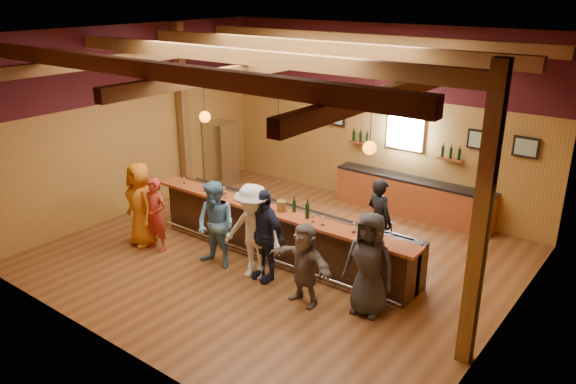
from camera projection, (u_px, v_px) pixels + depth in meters
name	position (u px, v px, depth m)	size (l,w,h in m)	color
room	(280.00, 104.00, 10.68)	(9.04, 9.00, 4.52)	brown
bar_counter	(284.00, 231.00, 11.68)	(6.30, 1.07, 1.11)	black
back_bar_cabinet	(412.00, 197.00, 13.69)	(4.00, 0.52, 0.95)	maroon
window	(406.00, 130.00, 13.54)	(0.95, 0.09, 0.95)	silver
framed_pictures	(440.00, 134.00, 13.02)	(5.35, 0.05, 0.45)	black
wine_shelves	(403.00, 148.00, 13.63)	(3.00, 0.18, 0.30)	maroon
pendant_lights	(279.00, 130.00, 10.81)	(4.24, 0.24, 1.37)	black
stainless_fridge	(221.00, 154.00, 15.71)	(0.70, 0.70, 1.80)	silver
customer_orange	(141.00, 204.00, 12.01)	(0.91, 0.59, 1.86)	#C06512
customer_redvest	(156.00, 215.00, 11.79)	(0.58, 0.38, 1.59)	#A0291D
customer_denim	(216.00, 225.00, 11.08)	(0.86, 0.67, 1.78)	#5582AA
customer_white	(253.00, 232.00, 10.63)	(1.22, 0.70, 1.90)	silver
customer_navy	(264.00, 235.00, 10.57)	(1.07, 0.45, 1.83)	#1A1E34
customer_brown	(304.00, 264.00, 9.80)	(1.41, 0.45, 1.53)	#655950
customer_dark	(369.00, 264.00, 9.46)	(0.90, 0.59, 1.84)	#2A292C
bartender	(379.00, 220.00, 11.36)	(0.64, 0.42, 1.75)	black
ice_bucket	(282.00, 206.00, 11.14)	(0.19, 0.19, 0.21)	brown
bottle_a	(294.00, 206.00, 11.09)	(0.07, 0.07, 0.32)	black
bottle_b	(307.00, 211.00, 10.78)	(0.08, 0.08, 0.39)	black
glass_a	(184.00, 178.00, 12.69)	(0.07, 0.07, 0.16)	silver
glass_b	(204.00, 186.00, 12.20)	(0.08, 0.08, 0.18)	silver
glass_c	(224.00, 189.00, 12.00)	(0.08, 0.08, 0.19)	silver
glass_d	(225.00, 192.00, 11.85)	(0.07, 0.07, 0.16)	silver
glass_e	(254.00, 197.00, 11.53)	(0.08, 0.08, 0.18)	silver
glass_f	(313.00, 217.00, 10.61)	(0.07, 0.07, 0.16)	silver
glass_g	(323.00, 218.00, 10.48)	(0.09, 0.09, 0.19)	silver
glass_h	(354.00, 225.00, 10.17)	(0.09, 0.09, 0.20)	silver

